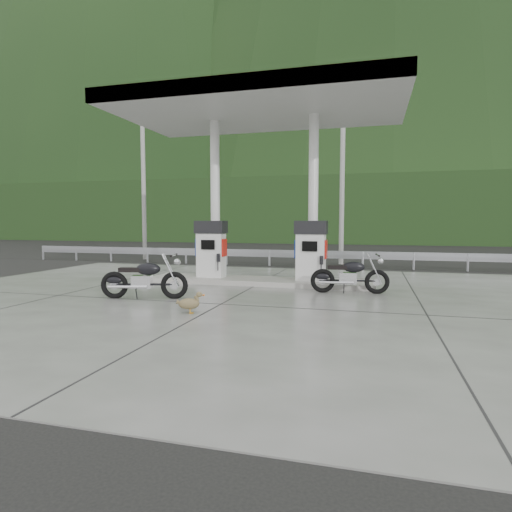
% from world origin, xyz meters
% --- Properties ---
extents(ground, '(160.00, 160.00, 0.00)m').
position_xyz_m(ground, '(0.00, 0.00, 0.00)').
color(ground, black).
rests_on(ground, ground).
extents(forecourt_apron, '(18.00, 14.00, 0.02)m').
position_xyz_m(forecourt_apron, '(0.00, 0.00, 0.01)').
color(forecourt_apron, slate).
rests_on(forecourt_apron, ground).
extents(pump_island, '(7.00, 1.40, 0.15)m').
position_xyz_m(pump_island, '(0.00, 2.50, 0.10)').
color(pump_island, '#9D9A92').
rests_on(pump_island, forecourt_apron).
extents(gas_pump_left, '(0.95, 0.55, 1.80)m').
position_xyz_m(gas_pump_left, '(-1.60, 2.50, 1.07)').
color(gas_pump_left, white).
rests_on(gas_pump_left, pump_island).
extents(gas_pump_right, '(0.95, 0.55, 1.80)m').
position_xyz_m(gas_pump_right, '(1.60, 2.50, 1.07)').
color(gas_pump_right, white).
rests_on(gas_pump_right, pump_island).
extents(canopy_column_left, '(0.30, 0.30, 5.00)m').
position_xyz_m(canopy_column_left, '(-1.60, 2.90, 2.67)').
color(canopy_column_left, white).
rests_on(canopy_column_left, pump_island).
extents(canopy_column_right, '(0.30, 0.30, 5.00)m').
position_xyz_m(canopy_column_right, '(1.60, 2.90, 2.67)').
color(canopy_column_right, white).
rests_on(canopy_column_right, pump_island).
extents(canopy_roof, '(8.50, 5.00, 0.40)m').
position_xyz_m(canopy_roof, '(0.00, 2.50, 5.37)').
color(canopy_roof, silver).
rests_on(canopy_roof, canopy_column_left).
extents(guardrail, '(26.00, 0.16, 1.42)m').
position_xyz_m(guardrail, '(0.00, 8.00, 0.71)').
color(guardrail, '#9B9DA2').
rests_on(guardrail, ground).
extents(road, '(60.00, 7.00, 0.01)m').
position_xyz_m(road, '(0.00, 11.50, 0.00)').
color(road, black).
rests_on(road, ground).
extents(utility_pole_a, '(0.22, 0.22, 8.00)m').
position_xyz_m(utility_pole_a, '(-8.00, 9.50, 4.00)').
color(utility_pole_a, '#979792').
rests_on(utility_pole_a, ground).
extents(utility_pole_b, '(0.22, 0.22, 8.00)m').
position_xyz_m(utility_pole_b, '(2.00, 9.50, 4.00)').
color(utility_pole_b, '#979792').
rests_on(utility_pole_b, ground).
extents(tree_band, '(80.00, 6.00, 6.00)m').
position_xyz_m(tree_band, '(0.00, 30.00, 3.00)').
color(tree_band, black).
rests_on(tree_band, ground).
extents(forested_hills, '(100.00, 40.00, 140.00)m').
position_xyz_m(forested_hills, '(0.00, 60.00, 0.00)').
color(forested_hills, black).
rests_on(forested_hills, ground).
extents(motorcycle_left, '(2.14, 1.11, 0.97)m').
position_xyz_m(motorcycle_left, '(-2.11, -0.80, 0.51)').
color(motorcycle_left, black).
rests_on(motorcycle_left, forecourt_apron).
extents(motorcycle_right, '(2.01, 0.85, 0.92)m').
position_xyz_m(motorcycle_right, '(2.81, 1.40, 0.48)').
color(motorcycle_right, black).
rests_on(motorcycle_right, forecourt_apron).
extents(duck, '(0.56, 0.34, 0.39)m').
position_xyz_m(duck, '(-0.31, -2.10, 0.21)').
color(duck, brown).
rests_on(duck, forecourt_apron).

